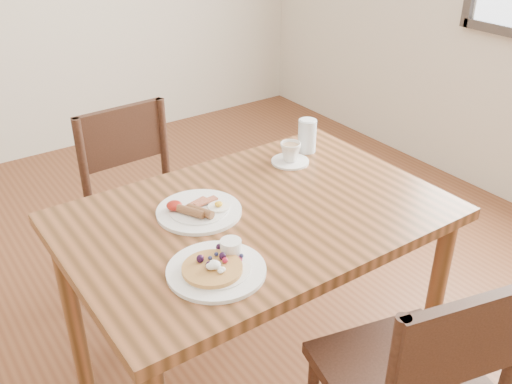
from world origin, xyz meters
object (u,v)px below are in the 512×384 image
Objects in this scene: dining_table at (256,237)px; chair_far at (144,206)px; chair_near at (416,381)px; pancake_plate at (217,267)px; breakfast_plate at (198,210)px; teacup_saucer at (290,154)px; water_glass at (307,136)px.

chair_far is at bearing 99.75° from dining_table.
pancake_plate is at bearing 143.16° from chair_near.
chair_near is 3.26× the size of breakfast_plate.
pancake_plate is (-0.15, -0.84, 0.27)m from chair_far.
teacup_saucer is 1.10× the size of water_glass.
chair_far is (-0.11, 0.65, -0.16)m from dining_table.
chair_near is 0.62m from pancake_plate.
teacup_saucer reaches higher than dining_table.
chair_near is 6.89× the size of water_glass.
pancake_plate reaches higher than breakfast_plate.
teacup_saucer is (0.57, 0.41, 0.02)m from pancake_plate.
breakfast_plate is at bearing 83.03° from chair_far.
dining_table is 4.44× the size of pancake_plate.
chair_near is 0.81m from breakfast_plate.
pancake_plate is at bearing -144.23° from teacup_saucer.
water_glass is at bearing 83.04° from chair_near.
breakfast_plate is 0.60m from water_glass.
water_glass is at bearing 33.56° from pancake_plate.
pancake_plate is 1.00× the size of breakfast_plate.
chair_far is 3.26× the size of breakfast_plate.
pancake_plate is 2.12× the size of water_glass.
water_glass is at bearing 15.86° from breakfast_plate.
breakfast_plate is 2.12× the size of water_glass.
chair_near reaches higher than pancake_plate.
breakfast_plate reaches higher than dining_table.
chair_far reaches higher than dining_table.
teacup_saucer is at bearing 14.67° from breakfast_plate.
dining_table is at bearing 111.59° from chair_near.
chair_far is 3.26× the size of pancake_plate.
chair_near is 3.26× the size of pancake_plate.
chair_far reaches higher than teacup_saucer.
chair_near reaches higher than breakfast_plate.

